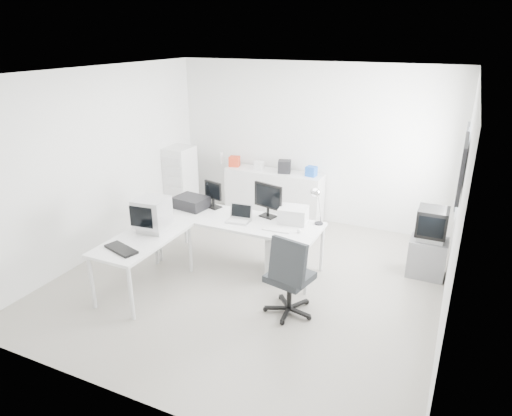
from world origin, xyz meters
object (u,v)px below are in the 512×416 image
at_px(drawer_pedestal, 285,255).
at_px(crt_tv, 432,225).
at_px(laser_printer, 293,215).
at_px(tv_cabinet, 427,257).
at_px(crt_monitor, 152,215).
at_px(sideboard, 274,195).
at_px(office_chair, 290,273).
at_px(side_desk, 144,263).
at_px(filing_cabinet, 181,180).
at_px(main_desk, 239,243).
at_px(lcd_monitor_small, 213,195).
at_px(inkjet_printer, 191,202).
at_px(lcd_monitor_large, 268,201).
at_px(laptop, 238,215).

distance_m(drawer_pedestal, crt_tv, 2.07).
bearing_deg(laser_printer, tv_cabinet, 11.99).
height_order(drawer_pedestal, crt_monitor, crt_monitor).
bearing_deg(sideboard, office_chair, -63.78).
bearing_deg(side_desk, drawer_pedestal, 36.57).
relative_size(side_desk, filing_cabinet, 1.10).
bearing_deg(tv_cabinet, filing_cabinet, 172.26).
bearing_deg(crt_monitor, sideboard, 72.32).
bearing_deg(main_desk, office_chair, -36.66).
xyz_separation_m(lcd_monitor_small, laser_printer, (1.30, -0.03, -0.09)).
distance_m(laser_printer, crt_tv, 1.90).
xyz_separation_m(inkjet_printer, filing_cabinet, (-1.11, 1.38, -0.20)).
bearing_deg(laser_printer, lcd_monitor_small, 170.86).
distance_m(drawer_pedestal, crt_monitor, 1.92).
bearing_deg(sideboard, crt_monitor, -101.86).
distance_m(lcd_monitor_small, filing_cabinet, 1.90).
relative_size(lcd_monitor_large, sideboard, 0.27).
bearing_deg(sideboard, tv_cabinet, -21.18).
relative_size(main_desk, laptop, 7.15).
height_order(tv_cabinet, filing_cabinet, filing_cabinet).
xyz_separation_m(inkjet_printer, office_chair, (1.95, -0.92, -0.29)).
bearing_deg(side_desk, laptop, 48.01).
xyz_separation_m(main_desk, laser_printer, (0.75, 0.22, 0.48)).
distance_m(lcd_monitor_large, laser_printer, 0.42).
height_order(drawer_pedestal, laser_printer, laser_printer).
bearing_deg(main_desk, laptop, -63.43).
distance_m(lcd_monitor_small, office_chair, 2.01).
xyz_separation_m(laser_printer, crt_tv, (1.79, 0.64, -0.08)).
relative_size(inkjet_printer, sideboard, 0.27).
xyz_separation_m(inkjet_printer, lcd_monitor_small, (0.30, 0.15, 0.12)).
bearing_deg(drawer_pedestal, sideboard, 116.87).
distance_m(drawer_pedestal, sideboard, 2.13).
distance_m(drawer_pedestal, laptop, 0.87).
distance_m(main_desk, tv_cabinet, 2.68).
height_order(office_chair, crt_tv, office_chair).
bearing_deg(office_chair, filing_cabinet, 155.89).
relative_size(side_desk, sideboard, 0.78).
xyz_separation_m(laser_printer, sideboard, (-1.01, 1.73, -0.41)).
height_order(laptop, office_chair, office_chair).
bearing_deg(drawer_pedestal, filing_cabinet, 151.84).
bearing_deg(main_desk, laser_printer, 16.35).
bearing_deg(crt_tv, laser_printer, -160.19).
xyz_separation_m(laser_printer, crt_monitor, (-1.60, -1.07, 0.12)).
distance_m(main_desk, filing_cabinet, 2.47).
bearing_deg(side_desk, inkjet_printer, 90.00).
xyz_separation_m(lcd_monitor_large, crt_tv, (2.19, 0.61, -0.22)).
bearing_deg(office_chair, main_desk, 156.07).
relative_size(tv_cabinet, filing_cabinet, 0.43).
distance_m(lcd_monitor_large, office_chair, 1.38).
xyz_separation_m(office_chair, crt_tv, (1.44, 1.68, 0.23)).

